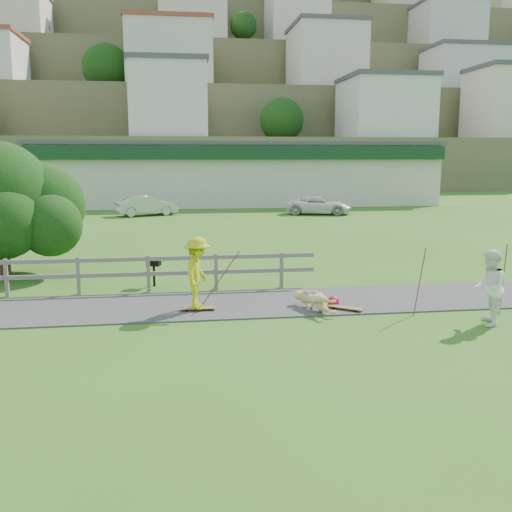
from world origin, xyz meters
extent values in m
plane|color=#36611B|center=(0.00, 0.00, 0.00)|extent=(260.00, 260.00, 0.00)
cube|color=#3E3E41|center=(0.00, 1.50, 0.02)|extent=(34.00, 3.00, 0.04)
cube|color=#635D57|center=(-6.00, 3.30, 0.55)|extent=(0.10, 0.10, 1.10)
cube|color=#635D57|center=(-4.00, 3.30, 0.55)|extent=(0.10, 0.10, 1.10)
cube|color=#635D57|center=(-2.00, 3.30, 0.55)|extent=(0.10, 0.10, 1.10)
cube|color=#635D57|center=(0.00, 3.30, 0.55)|extent=(0.10, 0.10, 1.10)
cube|color=#635D57|center=(2.00, 3.30, 0.55)|extent=(0.10, 0.10, 1.10)
cube|color=#635D57|center=(-4.50, 3.30, 1.00)|extent=(15.00, 0.08, 0.12)
cube|color=#635D57|center=(-4.50, 3.30, 0.55)|extent=(15.00, 0.08, 0.12)
cube|color=beige|center=(4.00, 35.00, 2.40)|extent=(32.00, 10.00, 4.80)
cube|color=#13341C|center=(4.00, 29.80, 4.20)|extent=(32.00, 0.60, 1.00)
cube|color=#454549|center=(4.00, 35.00, 4.95)|extent=(32.50, 10.50, 0.30)
cube|color=#505733|center=(0.00, 55.00, 3.00)|extent=(220.00, 14.00, 6.00)
cube|color=beige|center=(0.00, 55.00, 9.50)|extent=(10.00, 9.00, 7.00)
cube|color=#454549|center=(0.00, 55.00, 13.25)|extent=(10.40, 9.40, 0.50)
cube|color=#505733|center=(0.00, 68.00, 6.50)|extent=(220.00, 14.00, 13.00)
cube|color=beige|center=(0.00, 68.00, 16.50)|extent=(10.00, 9.00, 7.00)
cube|color=#454549|center=(0.00, 68.00, 20.25)|extent=(10.40, 9.40, 0.50)
cube|color=#505733|center=(0.00, 81.00, 10.50)|extent=(220.00, 14.00, 21.00)
cube|color=beige|center=(0.00, 81.00, 24.50)|extent=(10.00, 9.00, 7.00)
cube|color=#505733|center=(0.00, 94.00, 15.00)|extent=(220.00, 14.00, 30.00)
cube|color=#505733|center=(0.00, 108.00, 20.00)|extent=(220.00, 14.00, 40.00)
imported|color=#BCBA11|center=(-0.64, 0.91, 0.93)|extent=(0.99, 1.34, 1.86)
imported|color=#DEB27B|center=(2.36, 0.52, 0.28)|extent=(1.57, 0.94, 0.56)
imported|color=white|center=(6.16, -1.22, 0.91)|extent=(0.98, 1.08, 1.82)
imported|color=#B3B8BC|center=(-3.07, 25.61, 0.67)|extent=(4.33, 2.69, 1.35)
imported|color=silver|center=(8.65, 24.74, 0.62)|extent=(4.81, 3.12, 1.23)
sphere|color=#A90E2A|center=(2.96, 0.87, 0.15)|extent=(0.31, 0.31, 0.31)
cylinder|color=brown|center=(-0.04, 1.31, 0.92)|extent=(0.03, 0.03, 1.84)
cylinder|color=brown|center=(4.87, -0.21, 0.88)|extent=(0.03, 0.03, 1.76)
cylinder|color=brown|center=(6.96, -0.48, 0.91)|extent=(0.03, 0.03, 1.82)
camera|label=1|loc=(-1.19, -13.46, 3.99)|focal=40.00mm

